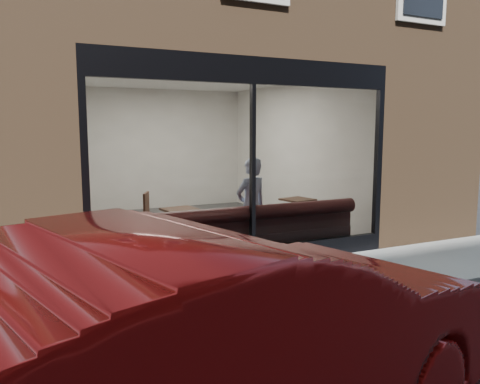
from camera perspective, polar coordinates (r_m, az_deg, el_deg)
name	(u,v)px	position (r m, az deg, el deg)	size (l,w,h in m)	color
ground	(330,312)	(5.77, 10.95, -14.16)	(120.00, 120.00, 0.00)	black
sidewalk_near	(287,286)	(6.55, 5.71, -11.32)	(40.00, 2.00, 0.01)	gray
kerb_near	(333,309)	(5.71, 11.27, -13.76)	(40.00, 0.10, 0.12)	gray
host_building_pier_right	(275,147)	(14.14, 4.33, 5.45)	(2.50, 12.00, 3.20)	brown
host_building_backfill	(129,146)	(15.65, -13.39, 5.48)	(5.00, 6.00, 3.20)	brown
cafe_floor	(190,229)	(10.06, -6.06, -4.51)	(6.00, 6.00, 0.00)	#2D2D30
cafe_ceiling	(188,77)	(9.90, -6.33, 13.73)	(6.00, 6.00, 0.00)	white
cafe_wall_back	(153,150)	(12.72, -10.59, 5.11)	(5.00, 5.00, 0.00)	silver
cafe_wall_left	(63,158)	(9.35, -20.81, 3.89)	(6.00, 6.00, 0.00)	silver
cafe_wall_right	(292,153)	(10.92, 6.31, 4.80)	(6.00, 6.00, 0.00)	silver
storefront_kick	(252,257)	(7.38, 1.51, -7.91)	(5.00, 0.10, 0.30)	black
storefront_header	(253,70)	(7.17, 1.59, 14.61)	(5.00, 0.10, 0.40)	black
storefront_mullion	(253,168)	(7.14, 1.55, 2.98)	(0.06, 0.10, 2.50)	black
storefront_glass	(254,168)	(7.11, 1.66, 2.96)	(4.80, 4.80, 0.00)	white
banquette	(241,246)	(7.71, 0.17, -6.66)	(4.00, 0.55, 0.45)	#381414
person	(251,207)	(7.88, 1.37, -1.83)	(0.61, 0.40, 1.67)	#ABBBE1
cafe_table_left	(180,210)	(8.23, -7.27, -2.15)	(0.56, 0.56, 0.04)	#322113
cafe_table_right	(298,200)	(9.40, 7.04, -0.93)	(0.55, 0.55, 0.04)	#322113
cafe_chair_left	(137,229)	(9.14, -12.45, -4.48)	(0.43, 0.43, 0.04)	#322113
wall_poster	(64,156)	(9.57, -20.68, 4.09)	(0.02, 0.54, 0.72)	white
parked_car	(203,354)	(2.97, -4.56, -19.06)	(1.68, 4.82, 1.59)	#A11010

